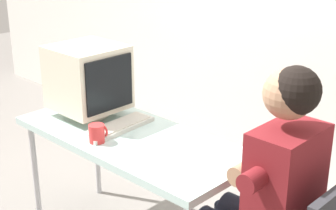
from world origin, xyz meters
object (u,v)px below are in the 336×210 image
(crt_monitor, at_px, (88,78))
(person_seated, at_px, (266,188))
(keyboard, at_px, (117,127))
(desk_mug, at_px, (97,133))
(desk, at_px, (131,144))

(crt_monitor, distance_m, person_seated, 1.29)
(keyboard, bearing_deg, person_seated, 1.99)
(keyboard, xyz_separation_m, desk_mug, (0.05, -0.18, 0.03))
(desk, bearing_deg, keyboard, -178.91)
(person_seated, bearing_deg, desk, -177.90)
(crt_monitor, height_order, desk_mug, crt_monitor)
(desk, height_order, crt_monitor, crt_monitor)
(person_seated, xyz_separation_m, desk_mug, (-0.93, -0.22, 0.06))
(crt_monitor, xyz_separation_m, keyboard, (0.29, -0.03, -0.22))
(desk, height_order, keyboard, keyboard)
(person_seated, distance_m, desk_mug, 0.95)
(keyboard, height_order, person_seated, person_seated)
(crt_monitor, bearing_deg, desk, -4.45)
(desk, relative_size, desk_mug, 14.09)
(crt_monitor, height_order, keyboard, crt_monitor)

